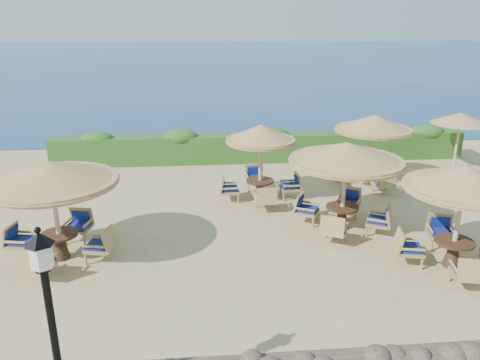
{
  "coord_description": "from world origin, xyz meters",
  "views": [
    {
      "loc": [
        -2.67,
        -12.52,
        5.91
      ],
      "look_at": [
        -1.49,
        0.9,
        1.3
      ],
      "focal_mm": 35.0,
      "sensor_mm": 36.0,
      "label": 1
    }
  ],
  "objects_px": {
    "lamp_post": "(55,345)",
    "cafe_set_3": "(260,152)",
    "cafe_set_0": "(52,189)",
    "cafe_set_1": "(346,167)",
    "extra_parasol": "(461,118)",
    "cafe_set_2": "(462,198)",
    "cafe_set_4": "(373,135)"
  },
  "relations": [
    {
      "from": "lamp_post",
      "to": "cafe_set_0",
      "type": "height_order",
      "value": "lamp_post"
    },
    {
      "from": "extra_parasol",
      "to": "cafe_set_2",
      "type": "xyz_separation_m",
      "value": [
        -4.21,
        -7.7,
        -0.33
      ]
    },
    {
      "from": "cafe_set_0",
      "to": "cafe_set_3",
      "type": "bearing_deg",
      "value": 33.37
    },
    {
      "from": "extra_parasol",
      "to": "cafe_set_0",
      "type": "height_order",
      "value": "cafe_set_0"
    },
    {
      "from": "cafe_set_1",
      "to": "cafe_set_2",
      "type": "bearing_deg",
      "value": -49.22
    },
    {
      "from": "cafe_set_0",
      "to": "cafe_set_1",
      "type": "height_order",
      "value": "same"
    },
    {
      "from": "lamp_post",
      "to": "cafe_set_0",
      "type": "xyz_separation_m",
      "value": [
        -1.57,
        5.59,
        0.39
      ]
    },
    {
      "from": "lamp_post",
      "to": "cafe_set_2",
      "type": "height_order",
      "value": "lamp_post"
    },
    {
      "from": "cafe_set_0",
      "to": "cafe_set_4",
      "type": "height_order",
      "value": "same"
    },
    {
      "from": "extra_parasol",
      "to": "cafe_set_3",
      "type": "height_order",
      "value": "cafe_set_3"
    },
    {
      "from": "cafe_set_0",
      "to": "cafe_set_1",
      "type": "distance_m",
      "value": 7.93
    },
    {
      "from": "cafe_set_1",
      "to": "cafe_set_2",
      "type": "distance_m",
      "value": 3.25
    },
    {
      "from": "cafe_set_0",
      "to": "cafe_set_1",
      "type": "bearing_deg",
      "value": 8.52
    },
    {
      "from": "extra_parasol",
      "to": "cafe_set_1",
      "type": "distance_m",
      "value": 8.22
    },
    {
      "from": "cafe_set_1",
      "to": "cafe_set_3",
      "type": "height_order",
      "value": "same"
    },
    {
      "from": "cafe_set_2",
      "to": "cafe_set_3",
      "type": "distance_m",
      "value": 6.6
    },
    {
      "from": "cafe_set_0",
      "to": "cafe_set_2",
      "type": "xyz_separation_m",
      "value": [
        9.96,
        -1.29,
        -0.1
      ]
    },
    {
      "from": "lamp_post",
      "to": "cafe_set_3",
      "type": "xyz_separation_m",
      "value": [
        4.15,
        9.36,
        0.14
      ]
    },
    {
      "from": "cafe_set_0",
      "to": "cafe_set_2",
      "type": "distance_m",
      "value": 10.04
    },
    {
      "from": "lamp_post",
      "to": "cafe_set_3",
      "type": "bearing_deg",
      "value": 66.09
    },
    {
      "from": "cafe_set_0",
      "to": "cafe_set_3",
      "type": "xyz_separation_m",
      "value": [
        5.72,
        3.77,
        -0.24
      ]
    },
    {
      "from": "cafe_set_2",
      "to": "cafe_set_4",
      "type": "bearing_deg",
      "value": 89.22
    },
    {
      "from": "extra_parasol",
      "to": "cafe_set_0",
      "type": "xyz_separation_m",
      "value": [
        -14.17,
        -6.41,
        -0.23
      ]
    },
    {
      "from": "cafe_set_1",
      "to": "cafe_set_2",
      "type": "xyz_separation_m",
      "value": [
        2.12,
        -2.46,
        -0.1
      ]
    },
    {
      "from": "lamp_post",
      "to": "cafe_set_1",
      "type": "bearing_deg",
      "value": 47.17
    },
    {
      "from": "extra_parasol",
      "to": "cafe_set_4",
      "type": "bearing_deg",
      "value": -161.23
    },
    {
      "from": "cafe_set_3",
      "to": "cafe_set_4",
      "type": "distance_m",
      "value": 4.51
    },
    {
      "from": "lamp_post",
      "to": "extra_parasol",
      "type": "relative_size",
      "value": 1.38
    },
    {
      "from": "cafe_set_3",
      "to": "extra_parasol",
      "type": "bearing_deg",
      "value": 17.37
    },
    {
      "from": "extra_parasol",
      "to": "cafe_set_4",
      "type": "height_order",
      "value": "cafe_set_4"
    },
    {
      "from": "cafe_set_3",
      "to": "cafe_set_2",
      "type": "bearing_deg",
      "value": -49.98
    },
    {
      "from": "cafe_set_0",
      "to": "lamp_post",
      "type": "bearing_deg",
      "value": -74.31
    }
  ]
}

